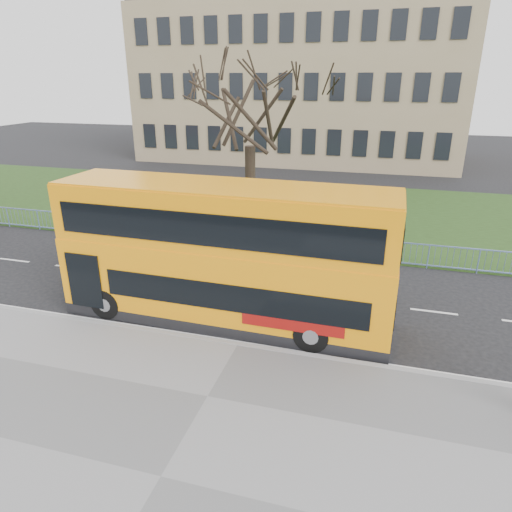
{
  "coord_description": "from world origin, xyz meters",
  "views": [
    {
      "loc": [
        3.8,
        -13.01,
        7.77
      ],
      "look_at": [
        -0.15,
        1.0,
        2.04
      ],
      "focal_mm": 32.0,
      "sensor_mm": 36.0,
      "label": 1
    }
  ],
  "objects": [
    {
      "name": "kerb",
      "position": [
        0.0,
        -1.55,
        0.07
      ],
      "size": [
        80.0,
        0.2,
        0.14
      ],
      "primitive_type": "cube",
      "color": "gray",
      "rests_on": "ground"
    },
    {
      "name": "grass_verge",
      "position": [
        0.0,
        14.3,
        0.04
      ],
      "size": [
        80.0,
        15.4,
        0.08
      ],
      "primitive_type": "cube",
      "color": "#213613",
      "rests_on": "ground"
    },
    {
      "name": "bare_tree",
      "position": [
        -3.0,
        10.0,
        5.27
      ],
      "size": [
        7.27,
        7.27,
        10.38
      ],
      "primitive_type": null,
      "color": "black",
      "rests_on": "grass_verge"
    },
    {
      "name": "civic_building",
      "position": [
        -5.0,
        35.0,
        7.0
      ],
      "size": [
        30.0,
        15.0,
        14.0
      ],
      "primitive_type": "cube",
      "color": "#907D5B",
      "rests_on": "ground"
    },
    {
      "name": "pavement",
      "position": [
        0.0,
        -6.75,
        0.06
      ],
      "size": [
        80.0,
        10.5,
        0.12
      ],
      "primitive_type": "cube",
      "color": "slate",
      "rests_on": "ground"
    },
    {
      "name": "yellow_bus",
      "position": [
        -0.98,
        0.09,
        2.46
      ],
      "size": [
        11.01,
        2.83,
        4.59
      ],
      "rotation": [
        0.0,
        0.0,
        -0.02
      ],
      "color": "#FF970A",
      "rests_on": "ground"
    },
    {
      "name": "guard_railing",
      "position": [
        0.0,
        6.6,
        0.55
      ],
      "size": [
        40.0,
        0.12,
        1.1
      ],
      "primitive_type": null,
      "color": "#6D8AC2",
      "rests_on": "ground"
    },
    {
      "name": "ground",
      "position": [
        0.0,
        0.0,
        0.0
      ],
      "size": [
        120.0,
        120.0,
        0.0
      ],
      "primitive_type": "plane",
      "color": "black",
      "rests_on": "ground"
    }
  ]
}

